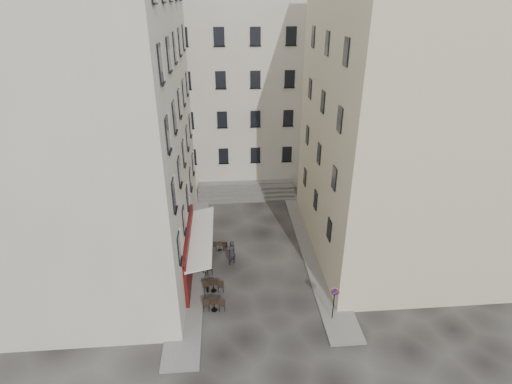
{
  "coord_description": "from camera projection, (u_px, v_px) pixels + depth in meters",
  "views": [
    {
      "loc": [
        -1.76,
        -21.21,
        17.07
      ],
      "look_at": [
        0.26,
        4.0,
        4.56
      ],
      "focal_mm": 28.0,
      "sensor_mm": 36.0,
      "label": 1
    }
  ],
  "objects": [
    {
      "name": "bollard_mid",
      "position": [
        209.0,
        254.0,
        28.41
      ],
      "size": [
        0.12,
        0.12,
        0.98
      ],
      "color": "black",
      "rests_on": "ground"
    },
    {
      "name": "sidewalk_right",
      "position": [
        314.0,
        250.0,
        29.62
      ],
      "size": [
        2.0,
        18.0,
        0.12
      ],
      "primitive_type": "cube",
      "color": "slate",
      "rests_on": "ground"
    },
    {
      "name": "bistro_table_c",
      "position": [
        203.0,
        268.0,
        26.98
      ],
      "size": [
        1.3,
        0.61,
        0.91
      ],
      "color": "black",
      "rests_on": "ground"
    },
    {
      "name": "bollard_far",
      "position": [
        210.0,
        228.0,
        31.54
      ],
      "size": [
        0.12,
        0.12,
        0.98
      ],
      "color": "black",
      "rests_on": "ground"
    },
    {
      "name": "bistro_table_a",
      "position": [
        214.0,
        304.0,
        23.85
      ],
      "size": [
        1.33,
        0.63,
        0.94
      ],
      "color": "black",
      "rests_on": "ground"
    },
    {
      "name": "ground",
      "position": [
        257.0,
        280.0,
        26.64
      ],
      "size": [
        90.0,
        90.0,
        0.0
      ],
      "primitive_type": "plane",
      "color": "black",
      "rests_on": "ground"
    },
    {
      "name": "stone_steps",
      "position": [
        246.0,
        191.0,
        37.7
      ],
      "size": [
        9.0,
        3.15,
        0.8
      ],
      "color": "#595754",
      "rests_on": "ground"
    },
    {
      "name": "pedestrian",
      "position": [
        232.0,
        253.0,
        27.82
      ],
      "size": [
        0.81,
        0.78,
        1.87
      ],
      "primitive_type": "imported",
      "rotation": [
        0.0,
        0.0,
        3.83
      ],
      "color": "black",
      "rests_on": "ground"
    },
    {
      "name": "sidewalk_left",
      "position": [
        193.0,
        248.0,
        29.87
      ],
      "size": [
        2.0,
        22.0,
        0.12
      ],
      "primitive_type": "cube",
      "color": "slate",
      "rests_on": "ground"
    },
    {
      "name": "bistro_table_d",
      "position": [
        220.0,
        246.0,
        29.52
      ],
      "size": [
        1.13,
        0.53,
        0.79
      ],
      "color": "black",
      "rests_on": "ground"
    },
    {
      "name": "cafe_storefront",
      "position": [
        191.0,
        251.0,
        26.4
      ],
      "size": [
        1.74,
        7.3,
        3.5
      ],
      "color": "#480A0E",
      "rests_on": "ground"
    },
    {
      "name": "building_left",
      "position": [
        79.0,
        120.0,
        24.0
      ],
      "size": [
        12.2,
        16.2,
        20.6
      ],
      "color": "beige",
      "rests_on": "ground"
    },
    {
      "name": "no_parking_sign",
      "position": [
        334.0,
        298.0,
        22.64
      ],
      "size": [
        0.51,
        0.18,
        2.31
      ],
      "rotation": [
        0.0,
        0.0,
        -0.27
      ],
      "color": "black",
      "rests_on": "ground"
    },
    {
      "name": "building_right",
      "position": [
        411.0,
        126.0,
        26.4
      ],
      "size": [
        12.2,
        14.2,
        18.6
      ],
      "color": "beige",
      "rests_on": "ground"
    },
    {
      "name": "bistro_table_b",
      "position": [
        214.0,
        285.0,
        25.41
      ],
      "size": [
        1.3,
        0.61,
        0.92
      ],
      "color": "black",
      "rests_on": "ground"
    },
    {
      "name": "bistro_table_e",
      "position": [
        205.0,
        245.0,
        29.54
      ],
      "size": [
        1.23,
        0.57,
        0.86
      ],
      "color": "black",
      "rests_on": "ground"
    },
    {
      "name": "bollard_near",
      "position": [
        207.0,
        286.0,
        25.29
      ],
      "size": [
        0.12,
        0.12,
        0.98
      ],
      "color": "black",
      "rests_on": "ground"
    },
    {
      "name": "building_back",
      "position": [
        231.0,
        82.0,
        39.42
      ],
      "size": [
        18.2,
        10.2,
        18.6
      ],
      "color": "beige",
      "rests_on": "ground"
    }
  ]
}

